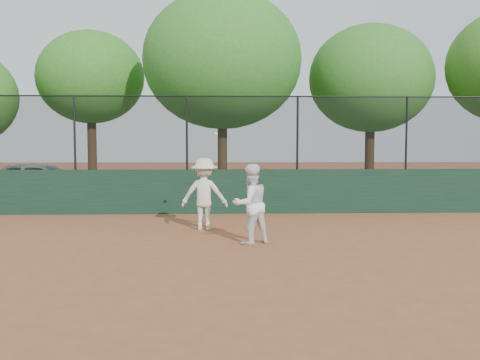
{
  "coord_description": "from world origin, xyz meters",
  "views": [
    {
      "loc": [
        0.42,
        -8.5,
        2.0
      ],
      "look_at": [
        0.8,
        2.2,
        1.2
      ],
      "focal_mm": 40.0,
      "sensor_mm": 36.0,
      "label": 1
    }
  ],
  "objects_px": {
    "player_second": "(250,204)",
    "tree_2": "(222,60)",
    "tree_3": "(371,79)",
    "parked_car": "(42,182)",
    "tree_1": "(91,78)",
    "player_main": "(204,194)"
  },
  "relations": [
    {
      "from": "player_second",
      "to": "tree_2",
      "type": "distance_m",
      "value": 9.92
    },
    {
      "from": "player_second",
      "to": "tree_3",
      "type": "height_order",
      "value": "tree_3"
    },
    {
      "from": "parked_car",
      "to": "tree_2",
      "type": "distance_m",
      "value": 7.41
    },
    {
      "from": "tree_1",
      "to": "tree_3",
      "type": "bearing_deg",
      "value": -7.43
    },
    {
      "from": "tree_3",
      "to": "player_second",
      "type": "bearing_deg",
      "value": -117.04
    },
    {
      "from": "parked_car",
      "to": "tree_3",
      "type": "relative_size",
      "value": 0.61
    },
    {
      "from": "parked_car",
      "to": "tree_3",
      "type": "distance_m",
      "value": 12.36
    },
    {
      "from": "tree_2",
      "to": "tree_3",
      "type": "height_order",
      "value": "tree_2"
    },
    {
      "from": "player_second",
      "to": "tree_3",
      "type": "bearing_deg",
      "value": -144.38
    },
    {
      "from": "player_second",
      "to": "tree_3",
      "type": "xyz_separation_m",
      "value": [
        5.12,
        10.02,
        3.54
      ]
    },
    {
      "from": "parked_car",
      "to": "tree_3",
      "type": "xyz_separation_m",
      "value": [
        11.45,
        2.89,
        3.65
      ]
    },
    {
      "from": "player_main",
      "to": "tree_1",
      "type": "height_order",
      "value": "tree_1"
    },
    {
      "from": "tree_3",
      "to": "tree_2",
      "type": "bearing_deg",
      "value": -170.14
    },
    {
      "from": "player_second",
      "to": "tree_2",
      "type": "height_order",
      "value": "tree_2"
    },
    {
      "from": "parked_car",
      "to": "tree_2",
      "type": "height_order",
      "value": "tree_2"
    },
    {
      "from": "player_main",
      "to": "tree_2",
      "type": "distance_m",
      "value": 8.43
    },
    {
      "from": "player_second",
      "to": "player_main",
      "type": "xyz_separation_m",
      "value": [
        -0.94,
        1.65,
        0.03
      ]
    },
    {
      "from": "tree_2",
      "to": "parked_car",
      "type": "bearing_deg",
      "value": -161.86
    },
    {
      "from": "parked_car",
      "to": "tree_2",
      "type": "relative_size",
      "value": 0.53
    },
    {
      "from": "player_second",
      "to": "tree_1",
      "type": "height_order",
      "value": "tree_1"
    },
    {
      "from": "tree_2",
      "to": "tree_3",
      "type": "relative_size",
      "value": 1.15
    },
    {
      "from": "tree_3",
      "to": "tree_1",
      "type": "bearing_deg",
      "value": 172.57
    }
  ]
}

